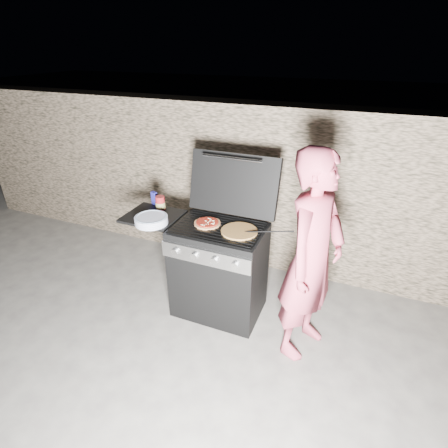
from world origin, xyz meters
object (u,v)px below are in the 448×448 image
at_px(pizza_topped, 207,223).
at_px(person, 312,259).
at_px(gas_grill, 195,264).
at_px(sauce_jar, 160,203).

distance_m(pizza_topped, person, 0.96).
xyz_separation_m(gas_grill, sauce_jar, (-0.41, 0.13, 0.52)).
height_order(pizza_topped, person, person).
xyz_separation_m(gas_grill, pizza_topped, (0.14, 0.01, 0.47)).
distance_m(gas_grill, pizza_topped, 0.49).
height_order(gas_grill, sauce_jar, sauce_jar).
height_order(gas_grill, pizza_topped, pizza_topped).
bearing_deg(gas_grill, person, -7.03).
xyz_separation_m(pizza_topped, sauce_jar, (-0.55, 0.12, 0.05)).
bearing_deg(sauce_jar, person, -10.07).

